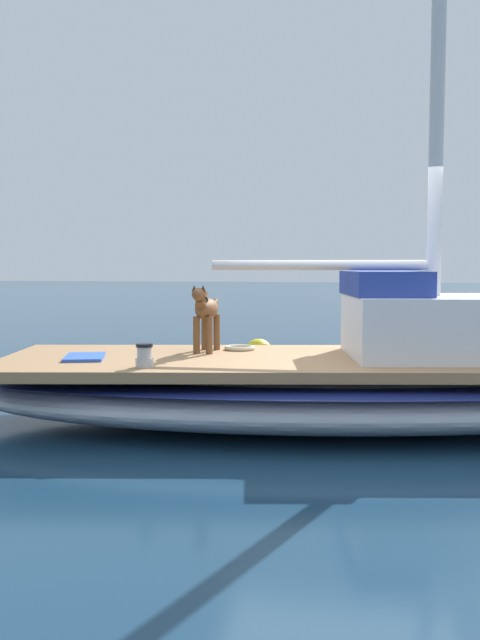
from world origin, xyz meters
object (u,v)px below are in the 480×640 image
at_px(deck_towel, 85,357).
at_px(mooring_buoy, 259,353).
at_px(sailboat_main, 340,389).
at_px(coiled_rope, 240,348).
at_px(dog_brown, 206,312).
at_px(deck_winch, 144,356).

height_order(deck_towel, mooring_buoy, deck_towel).
bearing_deg(sailboat_main, coiled_rope, -110.04).
relative_size(dog_brown, coiled_rope, 2.89).
bearing_deg(deck_towel, sailboat_main, 103.10).
relative_size(sailboat_main, mooring_buoy, 17.16).
bearing_deg(coiled_rope, dog_brown, -49.72).
distance_m(dog_brown, coiled_rope, 0.57).
relative_size(coiled_rope, mooring_buoy, 0.74).
bearing_deg(deck_winch, dog_brown, 165.45).
height_order(dog_brown, deck_towel, dog_brown).
height_order(sailboat_main, deck_towel, deck_towel).
bearing_deg(coiled_rope, sailboat_main, 69.96).
height_order(sailboat_main, dog_brown, dog_brown).
bearing_deg(coiled_rope, deck_winch, -23.34).
xyz_separation_m(coiled_rope, mooring_buoy, (-3.22, -0.28, -0.46)).
distance_m(sailboat_main, coiled_rope, 1.19).
xyz_separation_m(sailboat_main, dog_brown, (-0.13, -1.38, 0.75)).
bearing_deg(deck_towel, deck_winch, 59.18).
bearing_deg(deck_towel, coiled_rope, 125.27).
height_order(coiled_rope, deck_towel, coiled_rope).
xyz_separation_m(deck_towel, mooring_buoy, (-4.17, 1.07, -0.46)).
relative_size(deck_winch, mooring_buoy, 0.48).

